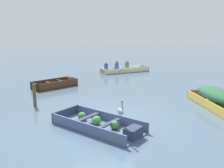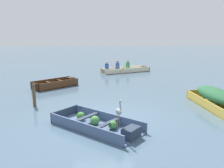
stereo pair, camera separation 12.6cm
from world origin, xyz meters
name	(u,v)px [view 2 (the right image)]	position (x,y,z in m)	size (l,w,h in m)	color
ground_plane	(104,117)	(0.00, 0.00, 0.00)	(80.00, 80.00, 0.00)	slate
dinghy_slate_blue_foreground	(99,125)	(-0.21, -1.02, 0.13)	(3.13, 3.01, 0.36)	#475B7F
skiff_dark_varnish_near_moored	(57,84)	(-2.38, 5.24, 0.15)	(2.53, 2.24, 0.41)	#4C2D19
skiff_yellow_mid_moored	(217,97)	(4.65, 0.78, 0.45)	(1.21, 3.31, 0.80)	#E5BC47
rowboat_cream_with_crew	(122,70)	(1.86, 9.70, 0.20)	(3.85, 2.44, 0.92)	beige
heron_on_dinghy	(119,111)	(0.36, -1.73, 0.82)	(0.24, 0.45, 0.84)	olive
mooring_post	(34,95)	(-2.84, 1.63, 0.47)	(0.13, 0.13, 0.95)	brown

